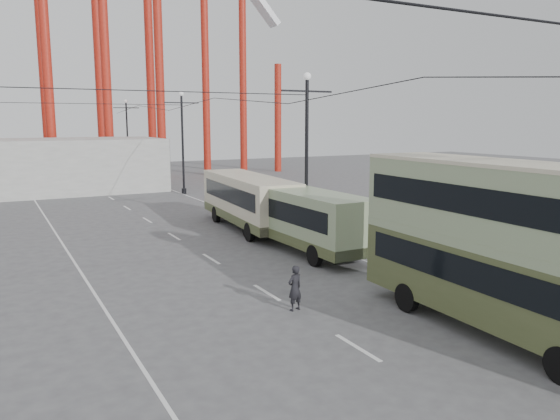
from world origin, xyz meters
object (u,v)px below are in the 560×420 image
single_decker_green (295,214)px  double_decker_bus (500,239)px  pedestrian (295,288)px  single_decker_cream (248,199)px

single_decker_green → double_decker_bus: bearing=-92.4°
double_decker_bus → pedestrian: bearing=134.6°
double_decker_bus → single_decker_cream: size_ratio=0.94×
pedestrian → single_decker_green: bearing=-132.8°
single_decker_cream → pedestrian: size_ratio=6.61×
single_decker_green → pedestrian: single_decker_green is taller
single_decker_green → single_decker_cream: 5.74m
double_decker_bus → single_decker_green: bearing=90.0°
double_decker_bus → single_decker_green: double_decker_bus is taller
single_decker_green → pedestrian: bearing=-120.6°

